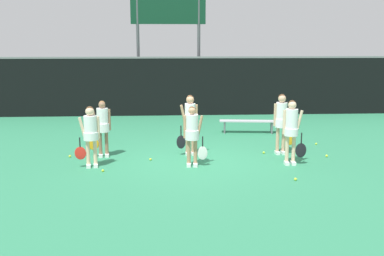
{
  "coord_description": "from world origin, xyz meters",
  "views": [
    {
      "loc": [
        -0.74,
        -12.23,
        3.4
      ],
      "look_at": [
        -0.04,
        0.01,
        0.93
      ],
      "focal_mm": 42.0,
      "sensor_mm": 36.0,
      "label": 1
    }
  ],
  "objects_px": {
    "tennis_ball_8": "(188,160)",
    "player_2": "(292,127)",
    "scoreboard": "(168,18)",
    "tennis_ball_6": "(316,144)",
    "tennis_ball_1": "(70,156)",
    "bench_courtside": "(248,122)",
    "player_5": "(282,118)",
    "player_3": "(102,124)",
    "tennis_ball_4": "(264,153)",
    "tennis_ball_5": "(151,159)",
    "player_0": "(90,131)",
    "player_4": "(190,120)",
    "player_1": "(192,132)",
    "tennis_ball_3": "(295,179)",
    "tennis_ball_2": "(327,156)",
    "tennis_ball_0": "(90,148)",
    "tennis_ball_7": "(103,171)"
  },
  "relations": [
    {
      "from": "player_5",
      "to": "scoreboard",
      "type": "bearing_deg",
      "value": 110.02
    },
    {
      "from": "scoreboard",
      "to": "player_4",
      "type": "xyz_separation_m",
      "value": [
        0.56,
        -7.96,
        -3.22
      ]
    },
    {
      "from": "tennis_ball_1",
      "to": "tennis_ball_2",
      "type": "relative_size",
      "value": 0.97
    },
    {
      "from": "player_1",
      "to": "player_2",
      "type": "distance_m",
      "value": 2.68
    },
    {
      "from": "player_1",
      "to": "player_3",
      "type": "height_order",
      "value": "player_3"
    },
    {
      "from": "tennis_ball_0",
      "to": "tennis_ball_1",
      "type": "height_order",
      "value": "same"
    },
    {
      "from": "player_5",
      "to": "player_0",
      "type": "bearing_deg",
      "value": -170.77
    },
    {
      "from": "scoreboard",
      "to": "player_3",
      "type": "height_order",
      "value": "scoreboard"
    },
    {
      "from": "player_0",
      "to": "player_2",
      "type": "xyz_separation_m",
      "value": [
        5.37,
        -0.06,
        0.07
      ]
    },
    {
      "from": "player_4",
      "to": "tennis_ball_8",
      "type": "distance_m",
      "value": 1.23
    },
    {
      "from": "scoreboard",
      "to": "bench_courtside",
      "type": "xyz_separation_m",
      "value": [
        2.83,
        -4.98,
        -3.88
      ]
    },
    {
      "from": "player_4",
      "to": "player_0",
      "type": "bearing_deg",
      "value": -163.72
    },
    {
      "from": "player_0",
      "to": "player_4",
      "type": "bearing_deg",
      "value": 14.16
    },
    {
      "from": "tennis_ball_4",
      "to": "tennis_ball_8",
      "type": "xyz_separation_m",
      "value": [
        -2.3,
        -0.69,
        0.0
      ]
    },
    {
      "from": "tennis_ball_8",
      "to": "tennis_ball_2",
      "type": "bearing_deg",
      "value": 2.8
    },
    {
      "from": "player_0",
      "to": "tennis_ball_6",
      "type": "bearing_deg",
      "value": 9.04
    },
    {
      "from": "tennis_ball_3",
      "to": "player_2",
      "type": "bearing_deg",
      "value": 79.93
    },
    {
      "from": "tennis_ball_0",
      "to": "tennis_ball_7",
      "type": "distance_m",
      "value": 2.57
    },
    {
      "from": "scoreboard",
      "to": "tennis_ball_6",
      "type": "height_order",
      "value": "scoreboard"
    },
    {
      "from": "tennis_ball_3",
      "to": "player_3",
      "type": "bearing_deg",
      "value": 152.96
    },
    {
      "from": "player_0",
      "to": "player_1",
      "type": "height_order",
      "value": "player_0"
    },
    {
      "from": "tennis_ball_4",
      "to": "tennis_ball_5",
      "type": "xyz_separation_m",
      "value": [
        -3.35,
        -0.57,
        0.0
      ]
    },
    {
      "from": "player_5",
      "to": "tennis_ball_1",
      "type": "bearing_deg",
      "value": 178.35
    },
    {
      "from": "player_5",
      "to": "player_2",
      "type": "bearing_deg",
      "value": -93.0
    },
    {
      "from": "tennis_ball_0",
      "to": "tennis_ball_8",
      "type": "bearing_deg",
      "value": -27.33
    },
    {
      "from": "tennis_ball_4",
      "to": "player_3",
      "type": "bearing_deg",
      "value": -179.24
    },
    {
      "from": "player_5",
      "to": "tennis_ball_0",
      "type": "height_order",
      "value": "player_5"
    },
    {
      "from": "bench_courtside",
      "to": "player_5",
      "type": "height_order",
      "value": "player_5"
    },
    {
      "from": "player_3",
      "to": "player_4",
      "type": "bearing_deg",
      "value": -4.54
    },
    {
      "from": "tennis_ball_0",
      "to": "tennis_ball_5",
      "type": "xyz_separation_m",
      "value": [
        1.94,
        -1.43,
        -0.0
      ]
    },
    {
      "from": "tennis_ball_2",
      "to": "tennis_ball_5",
      "type": "xyz_separation_m",
      "value": [
        -5.1,
        -0.08,
        -0.0
      ]
    },
    {
      "from": "tennis_ball_1",
      "to": "tennis_ball_6",
      "type": "height_order",
      "value": "tennis_ball_1"
    },
    {
      "from": "player_0",
      "to": "tennis_ball_8",
      "type": "distance_m",
      "value": 2.8
    },
    {
      "from": "player_1",
      "to": "tennis_ball_3",
      "type": "distance_m",
      "value": 2.95
    },
    {
      "from": "player_1",
      "to": "tennis_ball_6",
      "type": "height_order",
      "value": "player_1"
    },
    {
      "from": "bench_courtside",
      "to": "tennis_ball_5",
      "type": "distance_m",
      "value": 4.93
    },
    {
      "from": "tennis_ball_2",
      "to": "tennis_ball_4",
      "type": "xyz_separation_m",
      "value": [
        -1.74,
        0.49,
        -0.0
      ]
    },
    {
      "from": "tennis_ball_1",
      "to": "tennis_ball_7",
      "type": "distance_m",
      "value": 1.89
    },
    {
      "from": "player_2",
      "to": "tennis_ball_0",
      "type": "xyz_separation_m",
      "value": [
        -5.76,
        2.04,
        -1.02
      ]
    },
    {
      "from": "player_3",
      "to": "tennis_ball_0",
      "type": "relative_size",
      "value": 23.19
    },
    {
      "from": "player_2",
      "to": "tennis_ball_5",
      "type": "distance_m",
      "value": 4.0
    },
    {
      "from": "scoreboard",
      "to": "tennis_ball_5",
      "type": "bearing_deg",
      "value": -93.93
    },
    {
      "from": "player_3",
      "to": "scoreboard",
      "type": "bearing_deg",
      "value": 70.49
    },
    {
      "from": "tennis_ball_8",
      "to": "player_2",
      "type": "bearing_deg",
      "value": -10.15
    },
    {
      "from": "player_2",
      "to": "tennis_ball_7",
      "type": "distance_m",
      "value": 5.14
    },
    {
      "from": "player_2",
      "to": "player_5",
      "type": "xyz_separation_m",
      "value": [
        0.02,
        1.14,
        0.02
      ]
    },
    {
      "from": "tennis_ball_0",
      "to": "tennis_ball_8",
      "type": "xyz_separation_m",
      "value": [
        2.99,
        -1.55,
        -0.0
      ]
    },
    {
      "from": "bench_courtside",
      "to": "tennis_ball_5",
      "type": "relative_size",
      "value": 31.29
    },
    {
      "from": "player_1",
      "to": "player_5",
      "type": "bearing_deg",
      "value": 25.76
    },
    {
      "from": "tennis_ball_3",
      "to": "tennis_ball_6",
      "type": "height_order",
      "value": "tennis_ball_3"
    }
  ]
}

